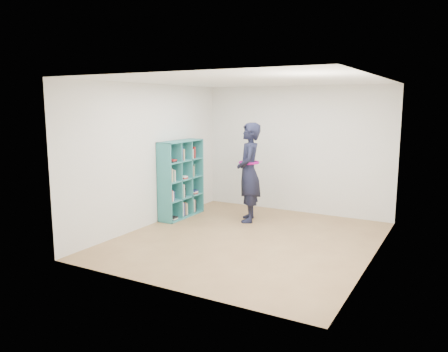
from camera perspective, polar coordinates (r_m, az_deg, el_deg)
The scene contains 9 objects.
floor at distance 7.38m, azimuth 3.09°, elevation -8.28°, with size 4.50×4.50×0.00m, color olive.
ceiling at distance 7.04m, azimuth 3.28°, elevation 12.33°, with size 4.50×4.50×0.00m, color white.
wall_left at distance 8.16m, azimuth -9.56°, elevation 2.67°, with size 0.02×4.50×2.60m, color silver.
wall_right at distance 6.48m, azimuth 19.28°, elevation 0.53°, with size 0.02×4.50×2.60m, color silver.
wall_back at distance 9.15m, azimuth 9.38°, elevation 3.40°, with size 4.00×0.02×2.60m, color silver.
wall_front at distance 5.19m, azimuth -7.79°, elevation -1.12°, with size 4.00×0.02×2.60m, color silver.
bookshelf at distance 8.71m, azimuth -5.78°, elevation -0.49°, with size 0.33×1.15×1.53m.
person at distance 8.32m, azimuth 3.27°, elevation 0.47°, with size 0.70×0.82×1.89m.
smartphone at distance 8.40m, azimuth 2.25°, elevation 1.42°, with size 0.07×0.08×0.14m.
Camera 1 is at (3.08, -6.32, 2.24)m, focal length 35.00 mm.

